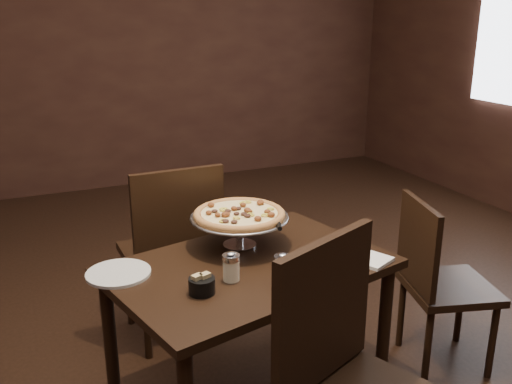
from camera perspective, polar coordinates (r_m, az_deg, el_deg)
name	(u,v)px	position (r m, az deg, el deg)	size (l,w,h in m)	color
room	(264,79)	(2.14, 0.82, 11.19)	(6.04, 7.04, 2.84)	black
dining_table	(250,284)	(2.34, -0.62, -9.15)	(1.22, 0.95, 0.68)	black
pizza_stand	(239,215)	(2.42, -1.68, -2.29)	(0.42, 0.42, 0.17)	silver
parmesan_shaker	(231,267)	(2.15, -2.50, -7.48)	(0.07, 0.07, 0.12)	#F8EBC1
pepper_flake_shaker	(283,269)	(2.13, 2.69, -7.65)	(0.07, 0.07, 0.12)	#9B1F0E
packet_caddy	(202,285)	(2.08, -5.45, -9.23)	(0.10, 0.10, 0.07)	black
napkin_stack	(371,260)	(2.37, 11.44, -6.65)	(0.14, 0.14, 0.01)	white
plate_left	(118,273)	(2.27, -13.59, -7.90)	(0.25, 0.25, 0.01)	silver
plate_near	(326,277)	(2.20, 7.01, -8.44)	(0.23, 0.23, 0.01)	silver
serving_spatula	(278,224)	(2.32, 2.26, -3.25)	(0.15, 0.15, 0.02)	silver
chair_far	(173,247)	(2.88, -8.32, -5.47)	(0.45, 0.45, 0.95)	black
chair_near	(355,384)	(1.89, 9.90, -18.42)	(0.61, 0.61, 0.99)	black
chair_side	(437,277)	(2.82, 17.66, -8.15)	(0.48, 0.48, 0.83)	black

